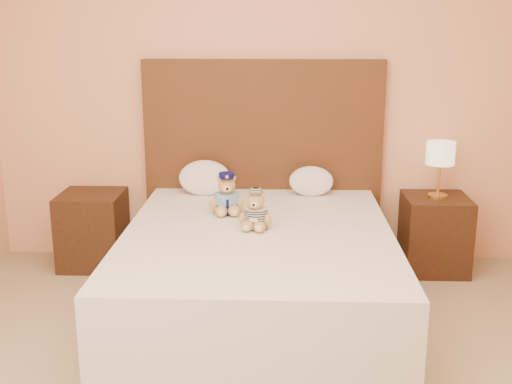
% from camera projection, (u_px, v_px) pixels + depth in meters
% --- Properties ---
extents(room_walls, '(4.04, 4.52, 2.72)m').
position_uv_depth(room_walls, '(252.00, 10.00, 2.80)').
color(room_walls, '#E8A67E').
rests_on(room_walls, ground).
extents(bed, '(1.60, 2.00, 0.55)m').
position_uv_depth(bed, '(258.00, 273.00, 3.91)').
color(bed, white).
rests_on(bed, ground).
extents(headboard, '(1.75, 0.08, 1.50)m').
position_uv_depth(headboard, '(263.00, 162.00, 4.76)').
color(headboard, '#4E2817').
rests_on(headboard, ground).
extents(nightstand_left, '(0.45, 0.45, 0.55)m').
position_uv_depth(nightstand_left, '(93.00, 230.00, 4.73)').
color(nightstand_left, '#381D11').
rests_on(nightstand_left, ground).
extents(nightstand_right, '(0.45, 0.45, 0.55)m').
position_uv_depth(nightstand_right, '(434.00, 234.00, 4.64)').
color(nightstand_right, '#381D11').
rests_on(nightstand_right, ground).
extents(lamp, '(0.20, 0.20, 0.40)m').
position_uv_depth(lamp, '(440.00, 156.00, 4.49)').
color(lamp, gold).
rests_on(lamp, nightstand_right).
extents(teddy_police, '(0.26, 0.25, 0.27)m').
position_uv_depth(teddy_police, '(227.00, 193.00, 4.15)').
color(teddy_police, '#B18344').
rests_on(teddy_police, bed).
extents(teddy_prisoner, '(0.24, 0.23, 0.24)m').
position_uv_depth(teddy_prisoner, '(256.00, 210.00, 3.84)').
color(teddy_prisoner, '#B18344').
rests_on(teddy_prisoner, bed).
extents(pillow_left, '(0.37, 0.24, 0.26)m').
position_uv_depth(pillow_left, '(205.00, 176.00, 4.62)').
color(pillow_left, white).
rests_on(pillow_left, bed).
extents(pillow_right, '(0.32, 0.20, 0.22)m').
position_uv_depth(pillow_right, '(311.00, 180.00, 4.60)').
color(pillow_right, white).
rests_on(pillow_right, bed).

